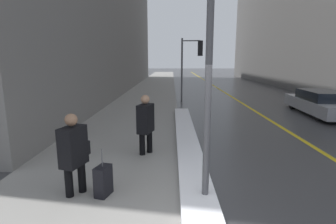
# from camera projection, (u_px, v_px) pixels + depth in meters

# --- Properties ---
(sidewalk_slab) EXTENTS (4.00, 80.00, 0.01)m
(sidewalk_slab) POSITION_uv_depth(u_px,v_px,m) (148.00, 96.00, 18.84)
(sidewalk_slab) COLOR gray
(sidewalk_slab) RESTS_ON ground
(road_centre_stripe) EXTENTS (0.16, 80.00, 0.00)m
(road_centre_stripe) POSITION_uv_depth(u_px,v_px,m) (232.00, 97.00, 18.75)
(road_centre_stripe) COLOR gold
(road_centre_stripe) RESTS_ON ground
(snow_bank_curb) EXTENTS (0.66, 9.80, 0.17)m
(snow_bank_curb) POSITION_uv_depth(u_px,v_px,m) (187.00, 139.00, 8.43)
(snow_bank_curb) COLOR white
(snow_bank_curb) RESTS_ON ground
(lamp_post) EXTENTS (0.28, 0.28, 4.39)m
(lamp_post) POSITION_uv_depth(u_px,v_px,m) (209.00, 55.00, 4.30)
(lamp_post) COLOR #515156
(lamp_post) RESTS_ON ground
(traffic_light_near) EXTENTS (1.31, 0.33, 3.87)m
(traffic_light_near) POSITION_uv_depth(u_px,v_px,m) (193.00, 56.00, 15.95)
(traffic_light_near) COLOR #515156
(traffic_light_near) RESTS_ON ground
(pedestrian_with_shoulder_bag) EXTENTS (0.44, 0.76, 1.61)m
(pedestrian_with_shoulder_bag) POSITION_uv_depth(u_px,v_px,m) (74.00, 151.00, 4.95)
(pedestrian_with_shoulder_bag) COLOR black
(pedestrian_with_shoulder_bag) RESTS_ON ground
(pedestrian_in_glasses) EXTENTS (0.46, 0.61, 1.66)m
(pedestrian_in_glasses) POSITION_uv_depth(u_px,v_px,m) (146.00, 122.00, 7.14)
(pedestrian_in_glasses) COLOR black
(pedestrian_in_glasses) RESTS_ON ground
(parked_car_silver) EXTENTS (1.97, 4.73, 1.15)m
(parked_car_silver) POSITION_uv_depth(u_px,v_px,m) (321.00, 103.00, 12.56)
(parked_car_silver) COLOR #B2B2B7
(parked_car_silver) RESTS_ON ground
(rolling_suitcase) EXTENTS (0.32, 0.41, 0.95)m
(rolling_suitcase) POSITION_uv_depth(u_px,v_px,m) (103.00, 181.00, 5.00)
(rolling_suitcase) COLOR black
(rolling_suitcase) RESTS_ON ground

